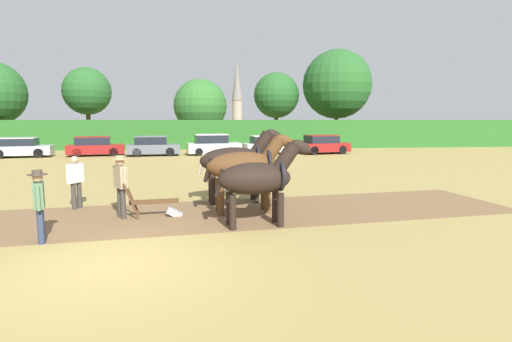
{
  "coord_description": "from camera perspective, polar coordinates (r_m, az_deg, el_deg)",
  "views": [
    {
      "loc": [
        1.87,
        -7.52,
        2.74
      ],
      "look_at": [
        3.26,
        4.97,
        1.1
      ],
      "focal_mm": 28.0,
      "sensor_mm": 36.0,
      "label": 1
    }
  ],
  "objects": [
    {
      "name": "ground_plane",
      "position": [
        8.22,
        -19.58,
        -12.49
      ],
      "size": [
        240.0,
        240.0,
        0.0
      ],
      "primitive_type": "plane",
      "color": "#998447"
    },
    {
      "name": "parked_car_center_right",
      "position": [
        30.98,
        -6.15,
        3.72
      ],
      "size": [
        4.25,
        2.31,
        1.59
      ],
      "rotation": [
        0.0,
        0.0,
        0.15
      ],
      "color": "silver",
      "rests_on": "ground"
    },
    {
      "name": "tree_right",
      "position": [
        44.77,
        11.5,
        12.02
      ],
      "size": [
        7.37,
        7.37,
        10.12
      ],
      "color": "#4C3823",
      "rests_on": "ground"
    },
    {
      "name": "farmer_beside_team",
      "position": [
        14.76,
        -2.49,
        0.53
      ],
      "size": [
        0.42,
        0.65,
        1.66
      ],
      "rotation": [
        0.0,
        0.0,
        -0.04
      ],
      "color": "#28334C",
      "rests_on": "ground"
    },
    {
      "name": "parked_car_center",
      "position": [
        30.97,
        -14.53,
        3.45
      ],
      "size": [
        4.0,
        2.21,
        1.48
      ],
      "rotation": [
        0.0,
        0.0,
        0.13
      ],
      "color": "#565B66",
      "rests_on": "ground"
    },
    {
      "name": "hedgerow",
      "position": [
        37.57,
        -9.25,
        5.2
      ],
      "size": [
        69.47,
        1.97,
        2.66
      ],
      "primitive_type": "cube",
      "color": "#286023",
      "rests_on": "ground"
    },
    {
      "name": "draft_horse_lead_left",
      "position": [
        10.18,
        0.47,
        -1.01
      ],
      "size": [
        2.62,
        1.09,
        2.29
      ],
      "rotation": [
        0.0,
        0.0,
        0.12
      ],
      "color": "black",
      "rests_on": "ground"
    },
    {
      "name": "plow",
      "position": [
        11.55,
        -13.68,
        -4.89
      ],
      "size": [
        1.62,
        0.52,
        1.13
      ],
      "rotation": [
        0.0,
        0.0,
        0.12
      ],
      "color": "#4C331E",
      "rests_on": "ground"
    },
    {
      "name": "tree_center_right",
      "position": [
        45.1,
        2.92,
        10.72
      ],
      "size": [
        5.03,
        5.03,
        7.85
      ],
      "color": "#4C3823",
      "rests_on": "ground"
    },
    {
      "name": "farmer_onlooker_left",
      "position": [
        10.03,
        -28.57,
        -3.79
      ],
      "size": [
        0.41,
        0.61,
        1.64
      ],
      "rotation": [
        0.0,
        0.0,
        0.33
      ],
      "color": "#28334C",
      "rests_on": "ground"
    },
    {
      "name": "farmer_at_plow",
      "position": [
        11.61,
        -18.78,
        -1.43
      ],
      "size": [
        0.45,
        0.57,
        1.75
      ],
      "rotation": [
        0.0,
        0.0,
        0.61
      ],
      "color": "#38332D",
      "rests_on": "ground"
    },
    {
      "name": "tree_center_left",
      "position": [
        45.74,
        -23.0,
        10.42
      ],
      "size": [
        4.88,
        4.88,
        8.04
      ],
      "color": "#4C3823",
      "rests_on": "ground"
    },
    {
      "name": "plowed_furrow_strip",
      "position": [
        11.69,
        -19.25,
        -6.53
      ],
      "size": [
        23.9,
        6.77,
        0.01
      ],
      "primitive_type": "cube",
      "rotation": [
        0.0,
        0.0,
        0.12
      ],
      "color": "brown",
      "rests_on": "ground"
    },
    {
      "name": "parked_car_far_right",
      "position": [
        32.1,
        9.53,
        3.73
      ],
      "size": [
        4.22,
        2.6,
        1.48
      ],
      "rotation": [
        0.0,
        0.0,
        0.21
      ],
      "color": "maroon",
      "rests_on": "ground"
    },
    {
      "name": "parked_car_left",
      "position": [
        33.3,
        -30.57,
        2.89
      ],
      "size": [
        4.25,
        2.45,
        1.42
      ],
      "rotation": [
        0.0,
        0.0,
        0.17
      ],
      "color": "#A8A8B2",
      "rests_on": "ground"
    },
    {
      "name": "parked_car_center_left",
      "position": [
        32.25,
        -21.98,
        3.27
      ],
      "size": [
        4.3,
        2.5,
        1.45
      ],
      "rotation": [
        0.0,
        0.0,
        0.19
      ],
      "color": "maroon",
      "rests_on": "ground"
    },
    {
      "name": "church_spire",
      "position": [
        79.29,
        -2.71,
        10.76
      ],
      "size": [
        2.16,
        2.16,
        14.01
      ],
      "color": "gray",
      "rests_on": "ground"
    },
    {
      "name": "tree_center",
      "position": [
        43.44,
        -7.97,
        9.21
      ],
      "size": [
        5.65,
        5.65,
        6.96
      ],
      "color": "#423323",
      "rests_on": "ground"
    },
    {
      "name": "farmer_onlooker_right",
      "position": [
        13.36,
        -24.37,
        -0.99
      ],
      "size": [
        0.41,
        0.59,
        1.63
      ],
      "rotation": [
        0.0,
        0.0,
        -0.51
      ],
      "color": "#38332D",
      "rests_on": "ground"
    },
    {
      "name": "draft_horse_trail_left",
      "position": [
        13.12,
        -2.72,
        1.54
      ],
      "size": [
        2.92,
        1.18,
        2.49
      ],
      "rotation": [
        0.0,
        0.0,
        0.12
      ],
      "color": "black",
      "rests_on": "ground"
    },
    {
      "name": "parked_car_right",
      "position": [
        31.53,
        1.8,
        3.73
      ],
      "size": [
        4.22,
        2.43,
        1.45
      ],
      "rotation": [
        0.0,
        0.0,
        0.17
      ],
      "color": "silver",
      "rests_on": "ground"
    },
    {
      "name": "draft_horse_lead_right",
      "position": [
        11.63,
        -1.36,
        0.67
      ],
      "size": [
        2.77,
        1.13,
        2.37
      ],
      "rotation": [
        0.0,
        0.0,
        0.12
      ],
      "color": "#513319",
      "rests_on": "ground"
    }
  ]
}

